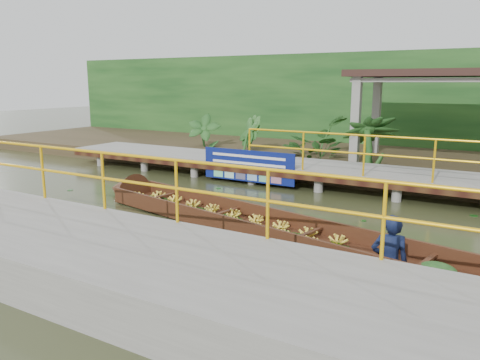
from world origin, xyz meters
The scene contains 9 objects.
ground centered at (0.00, 0.00, 0.00)m, with size 80.00×80.00×0.00m, color #2F341A.
land_strip centered at (0.00, 7.50, 0.23)m, with size 30.00×8.00×0.45m, color #362E1B.
far_dock centered at (0.02, 3.43, 0.48)m, with size 16.00×2.06×1.66m.
near_dock centered at (1.00, -4.20, 0.30)m, with size 18.00×2.40×1.73m.
pavilion centered at (3.00, 6.30, 2.82)m, with size 4.40×3.00×3.00m.
foliage_backdrop centered at (0.00, 10.00, 2.00)m, with size 30.00×0.80×4.00m, color #123914.
vendor_boat centered at (1.53, -1.21, 0.20)m, with size 10.11×3.07×2.00m.
blue_banner centered at (-1.01, 2.48, 0.56)m, with size 2.83×0.04×0.89m.
tropical_plants centered at (1.47, 5.30, 1.19)m, with size 14.18×1.18×1.47m.
Camera 1 is at (5.25, -8.72, 2.82)m, focal length 35.00 mm.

